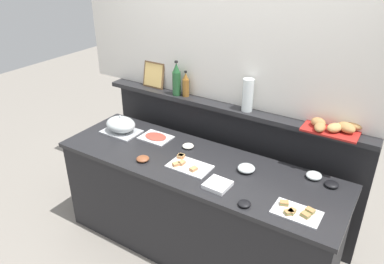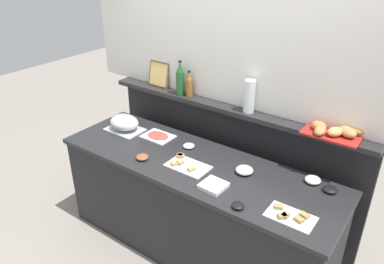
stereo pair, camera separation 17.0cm
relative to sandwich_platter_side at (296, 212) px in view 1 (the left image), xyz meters
The scene contains 20 objects.
ground_plane 1.47m from the sandwich_platter_side, 138.12° to the left, with size 12.00×12.00×0.00m, color gray.
buffet_counter 1.00m from the sandwich_platter_side, 168.14° to the left, with size 2.36×0.75×0.88m.
back_ledge_unit 1.17m from the sandwich_platter_side, 140.05° to the left, with size 2.46×0.22×1.20m.
upper_wall_panel 1.53m from the sandwich_platter_side, 139.13° to the left, with size 3.06×0.08×1.40m, color white.
sandwich_platter_side is the anchor object (origin of this frame).
sandwich_platter_front 0.91m from the sandwich_platter_side, behind, with size 0.33×0.21×0.04m.
cold_cuts_platter 1.43m from the sandwich_platter_side, 166.28° to the left, with size 0.27×0.21×0.02m.
serving_cloche 1.75m from the sandwich_platter_side, behind, with size 0.34×0.24×0.17m.
glass_bowl_large 0.56m from the sandwich_platter_side, 150.02° to the left, with size 0.13×0.13×0.05m.
glass_bowl_medium 0.46m from the sandwich_platter_side, 92.65° to the left, with size 0.12×0.12×0.05m.
condiment_bowl_cream 0.34m from the sandwich_platter_side, 161.32° to the right, with size 0.09×0.09×0.03m, color black.
condiment_bowl_red 1.11m from the sandwich_platter_side, 161.77° to the left, with size 0.10×0.10×0.03m, color silver.
condiment_bowl_teal 1.25m from the sandwich_platter_side, behind, with size 0.10×0.10×0.04m, color brown.
condiment_bowl_dark 0.44m from the sandwich_platter_side, 74.74° to the left, with size 0.10×0.10×0.04m, color black.
napkin_stack 0.57m from the sandwich_platter_side, behind, with size 0.17×0.17×0.03m, color white.
wine_bottle_green 1.57m from the sandwich_platter_side, 154.83° to the left, with size 0.08×0.08×0.32m.
vinegar_bottle_amber 1.50m from the sandwich_platter_side, 152.73° to the left, with size 0.06×0.06×0.24m.
bread_basket 0.74m from the sandwich_platter_side, 87.40° to the left, with size 0.40×0.28×0.08m.
framed_picture 1.85m from the sandwich_platter_side, 157.35° to the left, with size 0.23×0.06×0.24m.
water_carafe 1.04m from the sandwich_platter_side, 135.90° to the left, with size 0.09×0.09×0.27m, color silver.
Camera 1 is at (1.32, -2.15, 2.44)m, focal length 34.83 mm.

